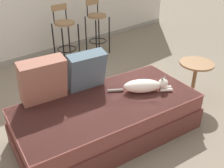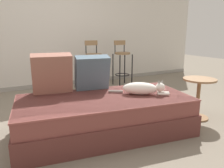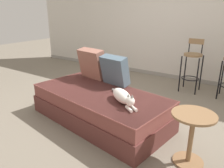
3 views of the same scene
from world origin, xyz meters
name	(u,v)px [view 3 (image 3 of 3)]	position (x,y,z in m)	size (l,w,h in m)	color
ground_plane	(115,110)	(0.00, 0.00, 0.00)	(16.00, 16.00, 0.00)	slate
wall_back_panel	(170,21)	(0.00, 2.25, 1.30)	(8.00, 0.10, 2.60)	silver
wall_baseboard_trim	(165,75)	(0.00, 2.20, 0.04)	(8.00, 0.02, 0.09)	gray
couch	(99,106)	(0.00, -0.40, 0.23)	(2.13, 1.26, 0.44)	brown
throw_pillow_corner	(92,64)	(-0.49, 0.06, 0.69)	(0.51, 0.33, 0.50)	#936051
throw_pillow_middle	(115,70)	(0.01, -0.02, 0.67)	(0.46, 0.31, 0.46)	#4C6070
cat	(123,97)	(0.46, -0.51, 0.52)	(0.63, 0.50, 0.19)	white
bar_stool_near_window	(192,62)	(0.74, 1.60, 0.58)	(0.34, 0.34, 1.01)	black
side_table	(192,132)	(1.34, -0.61, 0.37)	(0.44, 0.44, 0.57)	olive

